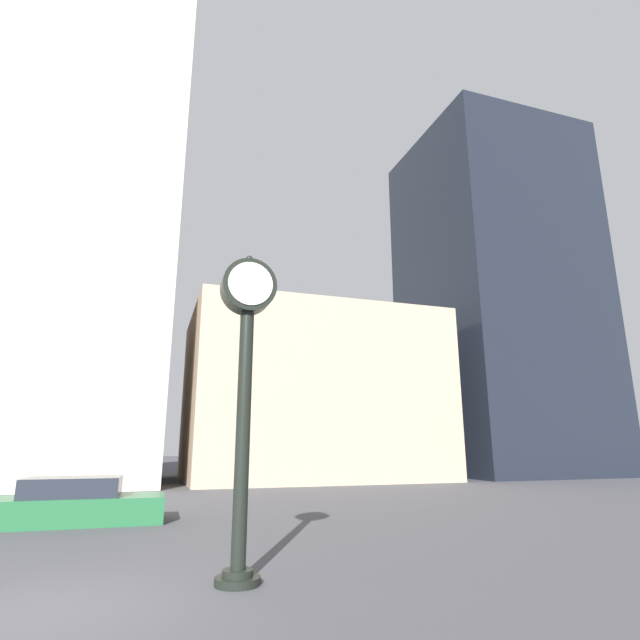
% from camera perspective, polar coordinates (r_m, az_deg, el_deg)
% --- Properties ---
extents(ground_plane, '(200.00, 200.00, 0.00)m').
position_cam_1_polar(ground_plane, '(8.08, -29.65, -27.23)').
color(ground_plane, '#424247').
extents(building_tall_tower, '(13.33, 12.00, 29.75)m').
position_cam_1_polar(building_tall_tower, '(34.73, -27.28, 9.17)').
color(building_tall_tower, '#BCB29E').
rests_on(building_tall_tower, ground_plane).
extents(building_storefront_row, '(15.45, 12.00, 10.37)m').
position_cam_1_polar(building_storefront_row, '(33.36, -1.35, -8.77)').
color(building_storefront_row, tan).
rests_on(building_storefront_row, ground_plane).
extents(building_glass_modern, '(11.98, 12.00, 26.83)m').
position_cam_1_polar(building_glass_modern, '(42.21, 19.41, 2.28)').
color(building_glass_modern, black).
rests_on(building_glass_modern, ground_plane).
extents(street_clock, '(0.94, 0.71, 5.34)m').
position_cam_1_polar(street_clock, '(8.52, -8.51, -4.86)').
color(street_clock, black).
rests_on(street_clock, ground_plane).
extents(car_green, '(4.45, 1.96, 1.22)m').
position_cam_1_polar(car_green, '(15.91, -25.95, -18.39)').
color(car_green, '#236038').
rests_on(car_green, ground_plane).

